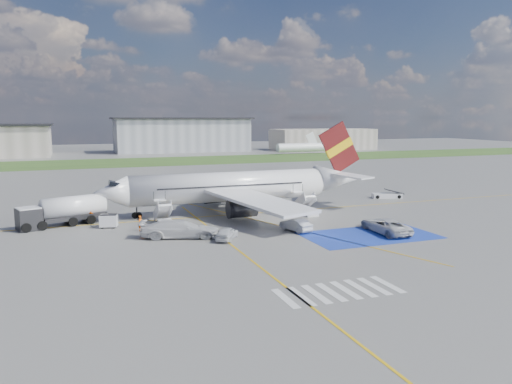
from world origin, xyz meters
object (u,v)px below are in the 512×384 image
Objects in this scene: fuel_tanker at (63,214)px; van_white_a at (385,223)px; airliner at (240,186)px; car_silver_b at (296,225)px; gpu_cart at (109,222)px; van_white_b at (181,226)px; belt_loader at (387,196)px; car_silver_a at (227,233)px.

fuel_tanker is 36.64m from van_white_a.
airliner is 8.69× the size of car_silver_b.
van_white_b reaches higher than gpu_cart.
van_white_a is (10.85, -17.38, -2.33)m from airliner.
car_silver_a is at bearing -133.92° from belt_loader.
gpu_cart is at bearing -38.95° from car_silver_b.
gpu_cart is 0.42× the size of belt_loader.
car_silver_b is at bearing -127.88° from belt_loader.
gpu_cart is 10.13m from van_white_b.
gpu_cart is at bearing -9.07° from car_silver_a.
gpu_cart is 42.88m from belt_loader.
airliner is at bearing -55.10° from van_white_a.
car_silver_a is 8.39m from car_silver_b.
gpu_cart is at bearing -22.08° from van_white_a.
fuel_tanker is (-22.02, -1.21, -1.99)m from airliner.
van_white_b is at bearing 3.15° from car_silver_a.
car_silver_b is (-23.10, -15.74, 0.33)m from belt_loader.
gpu_cart is at bearing -153.11° from belt_loader.
airliner is 9.32× the size of car_silver_a.
car_silver_b is 0.75× the size of van_white_a.
belt_loader is at bearing -50.24° from van_white_b.
car_silver_a is at bearing -58.37° from fuel_tanker.
belt_loader is at bearing -159.60° from car_silver_b.
van_white_b is (-35.68, -14.35, 0.86)m from belt_loader.
airliner is 17.23× the size of gpu_cart.
fuel_tanker reaches higher than belt_loader.
gpu_cart is 14.90m from car_silver_a.
car_silver_a is 17.38m from van_white_a.
fuel_tanker reaches higher than car_silver_a.
airliner is at bearing -15.20° from fuel_tanker.
fuel_tanker is 5.77m from gpu_cart.
belt_loader is (42.35, 6.74, -0.35)m from gpu_cart.
car_silver_b is 9.71m from van_white_a.
van_white_a is at bearing -107.96° from belt_loader.
gpu_cart is 0.54× the size of car_silver_a.
belt_loader is at bearing -122.90° from van_white_a.
car_silver_a is 0.63× the size of van_white_b.
fuel_tanker reaches higher than gpu_cart.
fuel_tanker is 26.94m from car_silver_b.
airliner is 22.15m from fuel_tanker.
fuel_tanker is 2.38× the size of car_silver_b.
airliner is at bearing -95.15° from car_silver_b.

